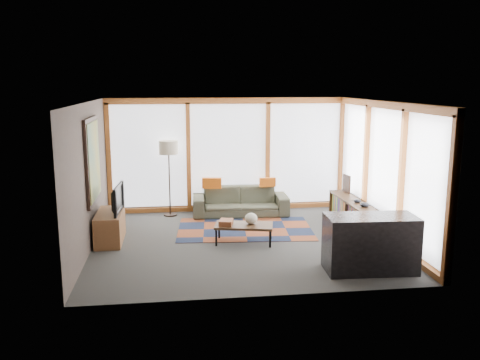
{
  "coord_description": "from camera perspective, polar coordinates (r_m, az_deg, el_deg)",
  "views": [
    {
      "loc": [
        -1.25,
        -9.07,
        2.95
      ],
      "look_at": [
        0.0,
        0.4,
        1.1
      ],
      "focal_mm": 38.0,
      "sensor_mm": 36.0,
      "label": 1
    }
  ],
  "objects": [
    {
      "name": "pillow_right",
      "position": [
        11.48,
        3.11,
        -0.25
      ],
      "size": [
        0.37,
        0.12,
        0.2
      ],
      "primitive_type": "cube",
      "rotation": [
        0.0,
        0.0,
        0.02
      ],
      "color": "#CD5B13",
      "rests_on": "sofa"
    },
    {
      "name": "room_envelope",
      "position": [
        9.89,
        2.72,
        2.76
      ],
      "size": [
        5.52,
        5.02,
        2.62
      ],
      "color": "#483C36",
      "rests_on": "ground"
    },
    {
      "name": "television",
      "position": [
        9.7,
        -13.99,
        -2.06
      ],
      "size": [
        0.18,
        0.91,
        0.52
      ],
      "primitive_type": "imported",
      "rotation": [
        0.0,
        0.0,
        1.5
      ],
      "color": "black",
      "rests_on": "tv_console"
    },
    {
      "name": "tv_console",
      "position": [
        9.84,
        -14.39,
        -5.13
      ],
      "size": [
        0.47,
        1.12,
        0.56
      ],
      "primitive_type": "cube",
      "color": "brown",
      "rests_on": "ground"
    },
    {
      "name": "bowl_b",
      "position": [
        10.59,
        13.03,
        -2.29
      ],
      "size": [
        0.17,
        0.17,
        0.08
      ],
      "primitive_type": "ellipsoid",
      "rotation": [
        0.0,
        0.0,
        0.14
      ],
      "color": "black",
      "rests_on": "bookshelf"
    },
    {
      "name": "bowl_a",
      "position": [
        10.25,
        13.82,
        -2.7
      ],
      "size": [
        0.22,
        0.22,
        0.09
      ],
      "primitive_type": "ellipsoid",
      "rotation": [
        0.0,
        0.0,
        -0.16
      ],
      "color": "black",
      "rests_on": "bookshelf"
    },
    {
      "name": "coffee_table",
      "position": [
        9.48,
        0.44,
        -6.04
      ],
      "size": [
        1.15,
        0.74,
        0.35
      ],
      "primitive_type": null,
      "rotation": [
        0.0,
        0.0,
        -0.21
      ],
      "color": "#331D11",
      "rests_on": "ground"
    },
    {
      "name": "pillow_left",
      "position": [
        11.29,
        -3.19,
        -0.35
      ],
      "size": [
        0.44,
        0.19,
        0.23
      ],
      "primitive_type": "cube",
      "rotation": [
        0.0,
        0.0,
        -0.16
      ],
      "color": "#CD5B13",
      "rests_on": "sofa"
    },
    {
      "name": "rug",
      "position": [
        10.38,
        0.54,
        -5.51
      ],
      "size": [
        2.82,
        1.94,
        0.01
      ],
      "primitive_type": "cube",
      "rotation": [
        0.0,
        0.0,
        -0.08
      ],
      "color": "brown",
      "rests_on": "ground"
    },
    {
      "name": "ground",
      "position": [
        9.62,
        0.31,
        -6.9
      ],
      "size": [
        5.5,
        5.5,
        0.0
      ],
      "primitive_type": "plane",
      "color": "#333230",
      "rests_on": "ground"
    },
    {
      "name": "bookshelf",
      "position": [
        10.82,
        12.65,
        -3.66
      ],
      "size": [
        0.39,
        2.15,
        0.54
      ],
      "primitive_type": null,
      "color": "#331D11",
      "rests_on": "ground"
    },
    {
      "name": "vase",
      "position": [
        9.45,
        1.25,
        -4.34
      ],
      "size": [
        0.26,
        0.26,
        0.21
      ],
      "primitive_type": "ellipsoid",
      "rotation": [
        0.0,
        0.0,
        -0.09
      ],
      "color": "beige",
      "rests_on": "coffee_table"
    },
    {
      "name": "bar_counter",
      "position": [
        8.31,
        14.44,
        -6.92
      ],
      "size": [
        1.44,
        0.73,
        0.89
      ],
      "primitive_type": "cube",
      "rotation": [
        0.0,
        0.0,
        -0.05
      ],
      "color": "black",
      "rests_on": "ground"
    },
    {
      "name": "floor_lamp",
      "position": [
        11.35,
        -7.94,
        0.17
      ],
      "size": [
        0.42,
        0.42,
        1.69
      ],
      "primitive_type": null,
      "color": "#2E2119",
      "rests_on": "ground"
    },
    {
      "name": "sofa",
      "position": [
        11.42,
        0.04,
        -2.39
      ],
      "size": [
        2.16,
        0.93,
        0.62
      ],
      "primitive_type": "imported",
      "rotation": [
        0.0,
        0.0,
        -0.04
      ],
      "color": "#333427",
      "rests_on": "ground"
    },
    {
      "name": "shelf_picture",
      "position": [
        11.48,
        11.88,
        -0.4
      ],
      "size": [
        0.08,
        0.3,
        0.4
      ],
      "primitive_type": "cube",
      "rotation": [
        0.0,
        0.0,
        0.15
      ],
      "color": "black",
      "rests_on": "bookshelf"
    },
    {
      "name": "book_stack",
      "position": [
        9.39,
        -1.57,
        -4.78
      ],
      "size": [
        0.3,
        0.34,
        0.1
      ],
      "primitive_type": "cube",
      "rotation": [
        0.0,
        0.0,
        -0.26
      ],
      "color": "brown",
      "rests_on": "coffee_table"
    }
  ]
}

